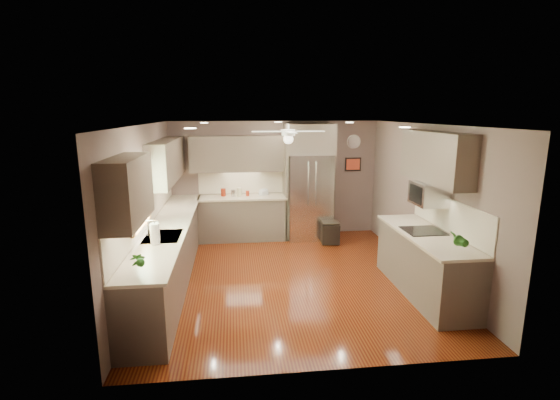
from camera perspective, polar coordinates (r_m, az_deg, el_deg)
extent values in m
plane|color=#451309|center=(6.85, 1.44, -10.81)|extent=(5.00, 5.00, 0.00)
plane|color=white|center=(6.31, 1.57, 10.58)|extent=(5.00, 5.00, 0.00)
plane|color=#6B5852|center=(8.90, -0.76, 2.99)|extent=(4.50, 0.00, 4.50)
plane|color=#6B5852|center=(4.10, 6.45, -8.28)|extent=(4.50, 0.00, 4.50)
plane|color=#6B5852|center=(6.55, -18.40, -1.04)|extent=(0.00, 5.00, 5.00)
plane|color=#6B5852|center=(7.13, 19.70, -0.07)|extent=(0.00, 5.00, 5.00)
cylinder|color=maroon|center=(8.66, -7.98, 1.07)|extent=(0.12, 0.12, 0.16)
cylinder|color=silver|center=(8.59, -6.60, 0.94)|extent=(0.11, 0.11, 0.15)
cylinder|color=tan|center=(8.61, -5.75, 1.12)|extent=(0.14, 0.14, 0.18)
cylinder|color=maroon|center=(8.61, -4.59, 0.94)|extent=(0.09, 0.09, 0.11)
imported|color=white|center=(6.38, -17.11, -3.33)|extent=(0.08, 0.08, 0.18)
imported|color=#215919|center=(4.76, -19.43, -8.00)|extent=(0.19, 0.16, 0.31)
imported|color=#215919|center=(5.63, 23.69, -5.12)|extent=(0.20, 0.17, 0.33)
imported|color=tan|center=(8.67, -2.31, 0.84)|extent=(0.31, 0.31, 0.06)
cube|color=brown|center=(6.85, -15.22, -7.22)|extent=(0.60, 4.70, 0.90)
cube|color=beige|center=(6.71, -15.32, -3.43)|extent=(0.65, 4.70, 0.04)
cube|color=#F0E1C5|center=(6.70, -18.03, -1.16)|extent=(0.02, 4.70, 0.50)
cube|color=brown|center=(8.73, -5.28, -2.62)|extent=(1.85, 0.60, 0.90)
cube|color=beige|center=(8.61, -5.34, 0.38)|extent=(1.85, 0.65, 0.04)
cube|color=#F0E1C5|center=(8.86, -5.42, 2.56)|extent=(1.85, 0.02, 0.50)
cube|color=brown|center=(4.87, -20.67, 1.29)|extent=(0.33, 1.20, 0.75)
cube|color=brown|center=(7.68, -15.55, 5.39)|extent=(0.33, 2.40, 0.75)
cube|color=brown|center=(8.62, -5.48, 6.48)|extent=(2.15, 0.33, 0.75)
cube|color=brown|center=(6.46, 21.02, 5.63)|extent=(0.33, 1.70, 0.75)
cube|color=#BFF2B2|center=(6.00, -19.39, 0.66)|extent=(0.01, 1.00, 0.80)
cube|color=brown|center=(5.93, -19.45, 4.74)|extent=(0.05, 1.12, 0.06)
cube|color=brown|center=(6.09, -18.88, -3.29)|extent=(0.05, 1.12, 0.06)
cube|color=brown|center=(5.49, -20.32, -0.44)|extent=(0.05, 0.06, 0.80)
cube|color=brown|center=(6.51, -18.18, 1.60)|extent=(0.05, 0.06, 0.80)
cube|color=silver|center=(6.09, -16.17, -5.03)|extent=(0.50, 0.70, 0.03)
cube|color=#262626|center=(6.10, -16.15, -5.34)|extent=(0.44, 0.62, 0.05)
cylinder|color=silver|center=(6.10, -18.09, -3.92)|extent=(0.02, 0.02, 0.24)
cylinder|color=silver|center=(6.05, -17.61, -2.82)|extent=(0.16, 0.02, 0.02)
cube|color=silver|center=(8.71, 4.08, 0.48)|extent=(0.92, 0.72, 1.82)
cube|color=black|center=(8.44, 4.47, -1.68)|extent=(0.88, 0.02, 0.02)
cube|color=black|center=(8.32, 4.55, 2.29)|extent=(0.01, 0.02, 1.00)
cylinder|color=silver|center=(8.27, 4.05, 2.24)|extent=(0.02, 0.02, 0.90)
cylinder|color=silver|center=(8.30, 5.14, 2.26)|extent=(0.02, 0.02, 0.90)
cube|color=brown|center=(8.61, 4.13, 8.57)|extent=(1.04, 0.60, 0.63)
cube|color=brown|center=(8.69, 0.76, 0.48)|extent=(0.06, 0.60, 1.82)
cube|color=brown|center=(8.88, 7.18, 0.63)|extent=(0.06, 0.60, 1.82)
cube|color=brown|center=(6.52, 19.70, -8.53)|extent=(0.65, 2.20, 0.90)
cube|color=beige|center=(6.37, 19.88, -4.58)|extent=(0.70, 2.20, 0.04)
cube|color=#F0E1C5|center=(6.45, 22.69, -2.01)|extent=(0.02, 2.20, 0.50)
cube|color=black|center=(6.45, 19.51, -4.12)|extent=(0.56, 0.52, 0.01)
cube|color=silver|center=(6.51, 20.22, 0.83)|extent=(0.42, 0.55, 0.34)
cube|color=black|center=(6.42, 18.54, 0.80)|extent=(0.02, 0.40, 0.26)
cylinder|color=white|center=(6.60, 1.19, 10.31)|extent=(0.03, 0.03, 0.08)
cylinder|color=white|center=(6.61, 1.19, 9.44)|extent=(0.22, 0.22, 0.10)
sphere|color=white|center=(6.61, 1.18, 8.58)|extent=(0.16, 0.16, 0.16)
cube|color=white|center=(6.66, 4.21, 9.61)|extent=(0.48, 0.11, 0.01)
cube|color=white|center=(6.95, 0.79, 9.75)|extent=(0.11, 0.48, 0.01)
cube|color=white|center=(6.57, -1.88, 9.60)|extent=(0.48, 0.11, 0.01)
cube|color=white|center=(6.26, 1.63, 9.47)|extent=(0.11, 0.48, 0.01)
cylinder|color=white|center=(7.56, -10.63, 10.61)|extent=(0.14, 0.14, 0.01)
cylinder|color=white|center=(7.85, 9.79, 10.70)|extent=(0.14, 0.14, 0.01)
cylinder|color=white|center=(5.07, -12.53, 9.82)|extent=(0.14, 0.14, 0.01)
cylinder|color=white|center=(5.50, 17.15, 9.74)|extent=(0.14, 0.14, 0.01)
cylinder|color=white|center=(8.09, -0.27, 10.91)|extent=(0.14, 0.14, 0.01)
cylinder|color=white|center=(9.14, 10.33, 8.09)|extent=(0.30, 0.03, 0.30)
cylinder|color=silver|center=(9.12, 10.36, 8.08)|extent=(0.29, 0.00, 0.29)
cube|color=black|center=(9.18, 10.22, 4.97)|extent=(0.36, 0.03, 0.30)
cube|color=#CB4528|center=(9.17, 10.25, 4.96)|extent=(0.30, 0.01, 0.24)
cube|color=black|center=(8.50, 7.03, -4.66)|extent=(0.38, 0.38, 0.40)
cube|color=black|center=(8.43, 7.07, -3.13)|extent=(0.36, 0.36, 0.03)
cylinder|color=white|center=(5.72, -17.18, -4.61)|extent=(0.13, 0.13, 0.29)
cylinder|color=silver|center=(5.71, -17.19, -4.51)|extent=(0.03, 0.03, 0.31)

